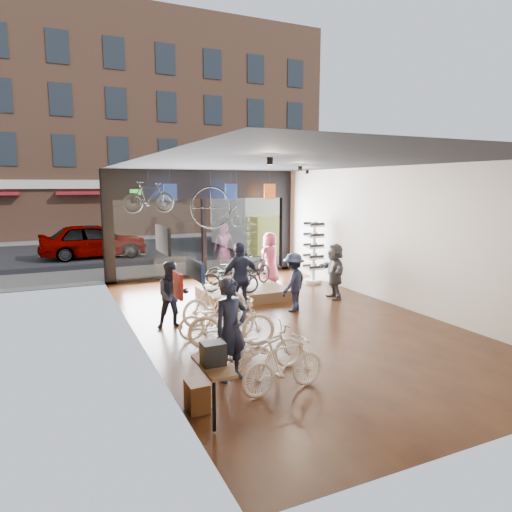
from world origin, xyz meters
TOP-DOWN VIEW (x-y plane):
  - ground_plane at (0.00, 0.00)m, footprint 7.00×12.00m
  - ceiling at (0.00, 0.00)m, footprint 7.00×12.00m
  - wall_left at (-3.52, 0.00)m, footprint 0.04×12.00m
  - wall_right at (3.52, 0.00)m, footprint 0.04×12.00m
  - wall_back at (0.00, -6.02)m, footprint 7.00×0.04m
  - storefront at (0.00, 6.00)m, footprint 7.00×0.26m
  - exit_sign at (-2.40, 5.88)m, footprint 0.35×0.06m
  - street_road at (0.00, 15.00)m, footprint 30.00×18.00m
  - sidewalk_near at (0.00, 7.20)m, footprint 30.00×2.40m
  - sidewalk_far at (0.00, 19.00)m, footprint 30.00×2.00m
  - opposite_building at (0.00, 21.50)m, footprint 26.00×5.00m
  - street_car at (-3.28, 12.00)m, footprint 4.64×1.86m
  - box_truck at (4.34, 11.00)m, footprint 2.29×6.87m
  - floor_bike_1 at (-1.83, -3.59)m, footprint 1.56×0.55m
  - floor_bike_2 at (-1.82, -2.68)m, footprint 1.71×0.75m
  - floor_bike_3 at (-1.85, -1.38)m, footprint 1.86×0.96m
  - floor_bike_4 at (-1.94, -0.72)m, footprint 1.72×0.83m
  - floor_bike_5 at (-1.60, 0.31)m, footprint 1.84×0.87m
  - display_platform at (-0.02, 2.30)m, footprint 2.40×1.80m
  - display_bike_left at (-0.59, 1.94)m, footprint 1.69×1.30m
  - display_bike_mid at (0.42, 2.45)m, footprint 1.53×1.09m
  - display_bike_right at (-0.13, 3.04)m, footprint 1.60×0.56m
  - customer_0 at (-2.42, -2.80)m, footprint 0.73×0.57m
  - customer_1 at (-2.61, 0.40)m, footprint 0.82×0.66m
  - customer_2 at (-0.69, 0.91)m, footprint 1.10×0.49m
  - customer_3 at (0.64, 0.49)m, footprint 1.15×1.04m
  - customer_4 at (1.60, 3.82)m, footprint 0.98×0.81m
  - customer_5 at (2.38, 1.17)m, footprint 0.79×1.57m
  - sunglasses_rack at (2.95, 3.27)m, footprint 0.69×0.61m
  - wall_merch at (-3.38, -3.50)m, footprint 0.40×2.40m
  - penny_farthing at (0.06, 4.49)m, footprint 1.72×0.06m
  - hung_bike at (-2.30, 4.20)m, footprint 1.62×0.63m
  - jersey_left at (-1.39, 5.20)m, footprint 0.45×0.03m
  - jersey_mid at (0.76, 5.20)m, footprint 0.45×0.03m
  - jersey_right at (2.26, 5.20)m, footprint 0.45×0.03m

SIDE VIEW (x-z plane):
  - ground_plane at x=0.00m, z-range -0.04..0.00m
  - street_road at x=0.00m, z-range -0.02..0.00m
  - sidewalk_near at x=0.00m, z-range 0.00..0.12m
  - sidewalk_far at x=0.00m, z-range 0.00..0.12m
  - display_platform at x=-0.02m, z-range 0.00..0.30m
  - floor_bike_4 at x=-1.94m, z-range 0.00..0.86m
  - floor_bike_2 at x=-1.82m, z-range 0.00..0.87m
  - floor_bike_1 at x=-1.83m, z-range 0.00..0.92m
  - floor_bike_5 at x=-1.60m, z-range 0.00..1.07m
  - floor_bike_3 at x=-1.85m, z-range 0.00..1.07m
  - display_bike_right at x=-0.13m, z-range 0.30..1.14m
  - display_bike_left at x=-0.59m, z-range 0.30..1.15m
  - display_bike_mid at x=0.42m, z-range 0.30..1.21m
  - customer_3 at x=0.64m, z-range 0.00..1.55m
  - customer_1 at x=-2.61m, z-range 0.00..1.57m
  - street_car at x=-3.28m, z-range 0.00..1.58m
  - customer_5 at x=2.38m, z-range 0.00..1.62m
  - customer_4 at x=1.60m, z-range 0.00..1.73m
  - customer_0 at x=-2.42m, z-range 0.00..1.77m
  - customer_2 at x=-0.69m, z-range 0.00..1.85m
  - sunglasses_rack at x=2.95m, z-range 0.00..2.08m
  - wall_merch at x=-3.38m, z-range 0.00..2.60m
  - box_truck at x=4.34m, z-range 0.00..2.70m
  - wall_left at x=-3.52m, z-range 0.00..3.80m
  - wall_right at x=3.52m, z-range 0.00..3.80m
  - wall_back at x=0.00m, z-range 0.00..3.80m
  - storefront at x=0.00m, z-range 0.00..3.80m
  - penny_farthing at x=0.06m, z-range 1.81..3.19m
  - hung_bike at x=-2.30m, z-range 2.45..3.40m
  - exit_sign at x=-2.40m, z-range 2.96..3.14m
  - jersey_left at x=-1.39m, z-range 2.77..3.32m
  - jersey_mid at x=0.76m, z-range 2.77..3.32m
  - jersey_right at x=2.26m, z-range 2.77..3.32m
  - ceiling at x=0.00m, z-range 3.80..3.84m
  - opposite_building at x=0.00m, z-range 0.00..14.00m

